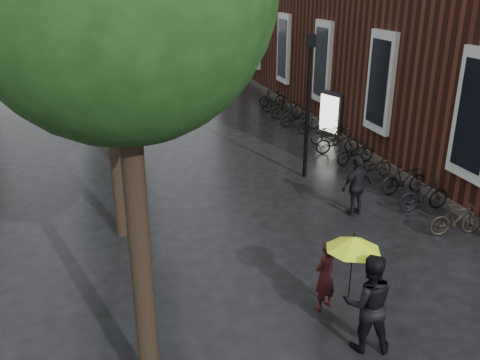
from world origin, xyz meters
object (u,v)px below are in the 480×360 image
object	(u,v)px
person_burgundy	(325,276)
ad_lightbox	(332,115)
parked_bicycles	(332,137)
person_black	(368,303)
pedestrian_walking	(357,186)
lamp_post	(308,94)

from	to	relation	value
person_burgundy	ad_lightbox	xyz separation A→B (m)	(5.56, 11.51, 0.19)
ad_lightbox	person_burgundy	bearing A→B (deg)	-134.33
person_burgundy	parked_bicycles	size ratio (longest dim) A/B	0.10
person_black	ad_lightbox	world-z (taller)	person_black
pedestrian_walking	ad_lightbox	size ratio (longest dim) A/B	0.92
person_black	pedestrian_walking	bearing A→B (deg)	-98.71
person_black	parked_bicycles	distance (m)	12.22
person_black	pedestrian_walking	xyz separation A→B (m)	(2.57, 5.30, -0.08)
person_black	ad_lightbox	bearing A→B (deg)	-95.38
person_black	pedestrian_walking	world-z (taller)	person_black
person_burgundy	lamp_post	xyz separation A→B (m)	(2.57, 7.26, 2.14)
person_burgundy	person_black	world-z (taller)	person_black
person_burgundy	pedestrian_walking	bearing A→B (deg)	-149.84
ad_lightbox	lamp_post	world-z (taller)	lamp_post
person_burgundy	person_black	size ratio (longest dim) A/B	0.81
pedestrian_walking	ad_lightbox	world-z (taller)	ad_lightbox
person_black	ad_lightbox	distance (m)	13.89
pedestrian_walking	parked_bicycles	xyz separation A→B (m)	(2.07, 5.99, -0.44)
ad_lightbox	lamp_post	distance (m)	5.55
person_burgundy	parked_bicycles	xyz separation A→B (m)	(4.87, 9.97, -0.33)
person_black	pedestrian_walking	size ratio (longest dim) A/B	1.09
pedestrian_walking	ad_lightbox	bearing A→B (deg)	-124.93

